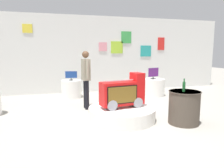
% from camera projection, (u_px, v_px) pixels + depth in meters
% --- Properties ---
extents(ground_plane, '(30.00, 30.00, 0.00)m').
position_uv_depth(ground_plane, '(122.00, 124.00, 4.97)').
color(ground_plane, '#9E998E').
extents(back_wall_display, '(12.26, 0.13, 3.11)m').
position_uv_depth(back_wall_display, '(88.00, 54.00, 8.81)').
color(back_wall_display, silver).
rests_on(back_wall_display, ground).
extents(main_display_pedestal, '(1.64, 1.64, 0.32)m').
position_uv_depth(main_display_pedestal, '(122.00, 114.00, 5.29)').
color(main_display_pedestal, white).
rests_on(main_display_pedestal, ground).
extents(novelty_firetruck_tv, '(1.11, 0.55, 0.84)m').
position_uv_depth(novelty_firetruck_tv, '(123.00, 94.00, 5.22)').
color(novelty_firetruck_tv, gray).
rests_on(novelty_firetruck_tv, main_display_pedestal).
extents(display_pedestal_center_rear, '(0.71, 0.71, 0.64)m').
position_uv_depth(display_pedestal_center_rear, '(71.00, 89.00, 7.82)').
color(display_pedestal_center_rear, white).
rests_on(display_pedestal_center_rear, ground).
extents(tv_on_center_rear, '(0.45, 0.16, 0.34)m').
position_uv_depth(tv_on_center_rear, '(71.00, 75.00, 7.73)').
color(tv_on_center_rear, black).
rests_on(tv_on_center_rear, display_pedestal_center_rear).
extents(display_pedestal_right_rear, '(0.89, 0.89, 0.64)m').
position_uv_depth(display_pedestal_right_rear, '(153.00, 87.00, 8.19)').
color(display_pedestal_right_rear, white).
rests_on(display_pedestal_right_rear, ground).
extents(tv_on_right_rear, '(0.55, 0.22, 0.44)m').
position_uv_depth(tv_on_right_rear, '(153.00, 73.00, 8.10)').
color(tv_on_right_rear, black).
rests_on(tv_on_right_rear, display_pedestal_right_rear).
extents(side_table_round, '(0.73, 0.73, 0.77)m').
position_uv_depth(side_table_round, '(184.00, 107.00, 4.98)').
color(side_table_round, '#4C4238').
rests_on(side_table_round, ground).
extents(bottle_on_side_table, '(0.07, 0.07, 0.30)m').
position_uv_depth(bottle_on_side_table, '(184.00, 86.00, 4.85)').
color(bottle_on_side_table, '#195926').
rests_on(bottle_on_side_table, side_table_round).
extents(shopper_browsing_near_truck, '(0.22, 0.56, 1.69)m').
position_uv_depth(shopper_browsing_near_truck, '(86.00, 75.00, 6.21)').
color(shopper_browsing_near_truck, black).
rests_on(shopper_browsing_near_truck, ground).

